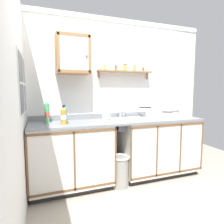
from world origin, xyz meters
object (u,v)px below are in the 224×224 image
bottle_soda_green_2 (47,113)px  trash_bin (120,171)px  saucepan (156,109)px  bottle_detergent_teal_0 (65,115)px  hot_plate_stove (163,115)px  mug (105,117)px  bottle_juice_amber_1 (64,116)px  sink (127,121)px  wall_cabinet (73,55)px

bottle_soda_green_2 → trash_bin: size_ratio=0.69×
saucepan → bottle_detergent_teal_0: size_ratio=1.34×
hot_plate_stove → bottle_detergent_teal_0: bearing=-179.6°
mug → trash_bin: 0.81m
saucepan → mug: (-0.87, 0.00, -0.08)m
bottle_juice_amber_1 → bottle_soda_green_2: (-0.20, 0.19, 0.03)m
sink → hot_plate_stove: bearing=-0.3°
sink → trash_bin: (-0.20, -0.22, -0.68)m
bottle_juice_amber_1 → wall_cabinet: size_ratio=0.47×
trash_bin → sink: bearing=48.5°
saucepan → bottle_soda_green_2: (-1.69, 0.05, 0.00)m
saucepan → bottle_soda_green_2: size_ratio=1.08×
saucepan → hot_plate_stove: bearing=-12.8°
wall_cabinet → trash_bin: bearing=-28.0°
wall_cabinet → mug: bearing=-8.5°
bottle_detergent_teal_0 → wall_cabinet: (0.14, 0.11, 0.82)m
saucepan → mug: bearing=179.7°
mug → bottle_detergent_teal_0: bearing=-176.1°
hot_plate_stove → bottle_soda_green_2: 1.81m
hot_plate_stove → bottle_juice_amber_1: bottle_juice_amber_1 is taller
bottle_detergent_teal_0 → mug: bottle_detergent_teal_0 is taller
saucepan → mug: size_ratio=2.45×
bottle_soda_green_2 → trash_bin: 1.31m
saucepan → bottle_juice_amber_1: 1.50m
mug → hot_plate_stove: bearing=-1.8°
bottle_detergent_teal_0 → bottle_juice_amber_1: bearing=-103.8°
bottle_detergent_teal_0 → bottle_juice_amber_1: 0.11m
bottle_soda_green_2 → mug: size_ratio=2.27×
bottle_soda_green_2 → wall_cabinet: size_ratio=0.58×
hot_plate_stove → bottle_juice_amber_1: bearing=-176.0°
mug → saucepan: bearing=-0.3°
saucepan → bottle_juice_amber_1: bottle_juice_amber_1 is taller
wall_cabinet → trash_bin: wall_cabinet is taller
sink → hot_plate_stove: size_ratio=1.10×
bottle_soda_green_2 → wall_cabinet: wall_cabinet is taller
trash_bin → bottle_soda_green_2: bearing=162.7°
hot_plate_stove → trash_bin: hot_plate_stove is taller
bottle_soda_green_2 → wall_cabinet: (0.37, 0.02, 0.79)m
sink → saucepan: sink is taller
wall_cabinet → hot_plate_stove: bearing=-3.9°
bottle_juice_amber_1 → mug: bottle_juice_amber_1 is taller
trash_bin → bottle_detergent_teal_0: bearing=164.3°
bottle_juice_amber_1 → sink: bearing=6.9°
hot_plate_stove → saucepan: size_ratio=1.38×
bottle_detergent_teal_0 → bottle_juice_amber_1: same height
sink → trash_bin: sink is taller
bottle_detergent_teal_0 → bottle_soda_green_2: 0.24m
hot_plate_stove → bottle_detergent_teal_0: 1.58m
mug → trash_bin: bearing=-60.4°
hot_plate_stove → trash_bin: bearing=-165.5°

